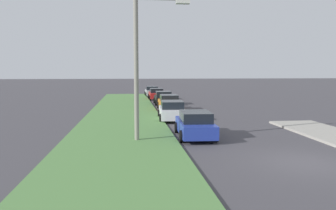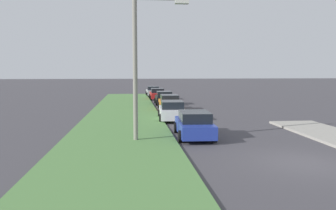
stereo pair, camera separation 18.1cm
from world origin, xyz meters
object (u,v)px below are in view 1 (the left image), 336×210
at_px(parked_car_white, 172,111).
at_px(parked_car_red, 156,94).
at_px(streetlight, 143,58).
at_px(parked_car_silver, 152,91).
at_px(parked_car_blue, 195,125).
at_px(parked_car_orange, 169,103).
at_px(parked_car_black, 163,98).

xyz_separation_m(parked_car_white, parked_car_red, (18.40, -0.32, 0.00)).
bearing_deg(streetlight, parked_car_silver, -4.65).
relative_size(parked_car_blue, parked_car_white, 1.00).
height_order(parked_car_white, parked_car_orange, same).
height_order(parked_car_black, parked_car_red, same).
height_order(parked_car_white, parked_car_black, same).
xyz_separation_m(parked_car_silver, streetlight, (-31.92, 2.60, 3.67)).
distance_m(parked_car_blue, parked_car_silver, 31.06).
bearing_deg(parked_car_silver, parked_car_red, -178.72).
xyz_separation_m(parked_car_orange, parked_car_black, (5.40, -0.02, 0.00)).
xyz_separation_m(parked_car_white, parked_car_orange, (6.48, -0.54, 0.00)).
xyz_separation_m(parked_car_blue, parked_car_silver, (31.06, 0.33, 0.00)).
xyz_separation_m(parked_car_white, parked_car_black, (11.89, -0.56, 0.00)).
distance_m(parked_car_black, streetlight, 19.98).
bearing_deg(streetlight, parked_car_blue, -73.48).
bearing_deg(parked_car_white, parked_car_orange, -2.06).
distance_m(parked_car_red, parked_car_silver, 6.00).
bearing_deg(parked_car_orange, parked_car_white, 176.15).
bearing_deg(parked_car_blue, parked_car_red, 2.92).
height_order(parked_car_white, parked_car_red, same).
xyz_separation_m(parked_car_red, streetlight, (-25.92, 2.79, 3.67)).
relative_size(parked_car_orange, parked_car_red, 1.01).
height_order(parked_car_red, parked_car_silver, same).
height_order(parked_car_white, parked_car_silver, same).
bearing_deg(parked_car_white, parked_car_black, 0.04).
relative_size(parked_car_red, streetlight, 0.57).
height_order(parked_car_orange, parked_car_red, same).
height_order(parked_car_blue, parked_car_orange, same).
xyz_separation_m(parked_car_white, streetlight, (-7.52, 2.47, 3.67)).
bearing_deg(parked_car_black, parked_car_blue, -179.49).
bearing_deg(parked_car_white, parked_car_red, 1.74).
xyz_separation_m(parked_car_blue, parked_car_orange, (13.13, -0.09, 0.00)).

